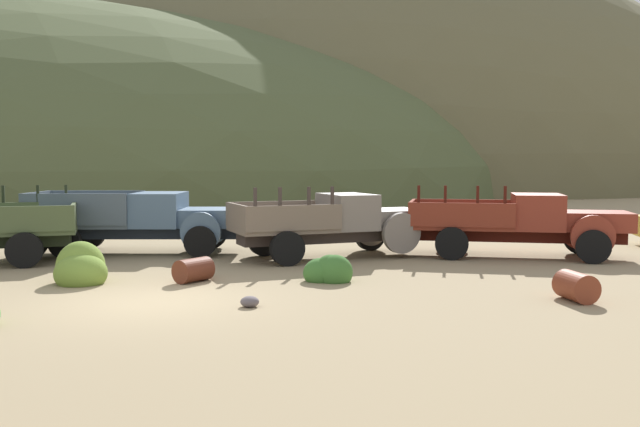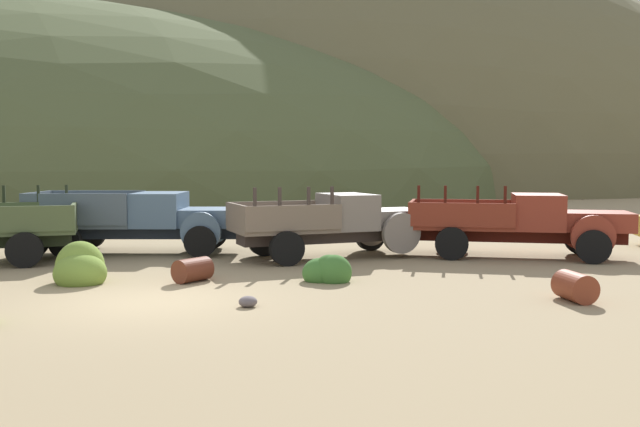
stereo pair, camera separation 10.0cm
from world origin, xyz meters
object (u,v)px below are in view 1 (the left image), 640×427
truck_primer_gray (342,223)px  oil_drum_spare (576,287)px  oil_drum_tipped (194,270)px  truck_chalk_blue (155,220)px  truck_rust_red (533,224)px

truck_primer_gray → oil_drum_spare: bearing=-77.1°
truck_primer_gray → oil_drum_tipped: 5.72m
truck_primer_gray → oil_drum_tipped: size_ratio=5.97×
truck_chalk_blue → oil_drum_tipped: bearing=-67.7°
truck_chalk_blue → truck_primer_gray: 5.90m
truck_rust_red → oil_drum_spare: 6.62m
truck_chalk_blue → truck_rust_red: 11.55m
truck_primer_gray → truck_rust_red: size_ratio=0.93×
truck_chalk_blue → truck_primer_gray: bearing=-8.9°
oil_drum_tipped → oil_drum_spare: (7.82, -3.49, 0.02)m
oil_drum_tipped → truck_primer_gray: bearing=40.9°
truck_chalk_blue → truck_primer_gray: truck_primer_gray is taller
truck_chalk_blue → oil_drum_tipped: 5.69m
truck_rust_red → oil_drum_spare: (-2.06, -6.25, -0.70)m
truck_rust_red → oil_drum_tipped: 10.29m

